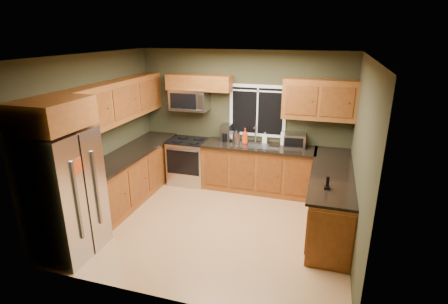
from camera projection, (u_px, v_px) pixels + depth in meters
The scene contains 29 objects.
floor at pixel (215, 224), 5.79m from camera, with size 4.20×4.20×0.00m, color #B3814E.
ceiling at pixel (213, 55), 4.91m from camera, with size 4.20×4.20×0.00m, color white.
back_wall at pixel (243, 120), 6.98m from camera, with size 4.20×4.20×0.00m, color #34341F.
front_wall at pixel (161, 197), 3.72m from camera, with size 4.20×4.20×0.00m, color #34341F.
left_wall at pixel (97, 135), 5.92m from camera, with size 3.60×3.60×0.00m, color #34341F.
right_wall at pixel (360, 160), 4.78m from camera, with size 3.60×3.60×0.00m, color #34341F.
window at pixel (257, 111), 6.81m from camera, with size 1.12×0.03×1.02m.
base_cabinets_left at pixel (132, 176), 6.57m from camera, with size 0.60×2.65×0.90m, color brown.
countertop_left at pixel (131, 152), 6.40m from camera, with size 0.65×2.65×0.04m, color black.
base_cabinets_back at pixel (259, 169), 6.89m from camera, with size 2.17×0.60×0.90m, color brown.
countertop_back at pixel (259, 147), 6.71m from camera, with size 2.17×0.65×0.04m, color black.
base_cabinets_peninsula at pixel (331, 199), 5.64m from camera, with size 0.60×2.52×0.90m.
countertop_peninsula at pixel (332, 172), 5.50m from camera, with size 0.65×2.50×0.04m, color black.
upper_cabinets_left at pixel (118, 101), 6.14m from camera, with size 0.33×2.65×0.72m, color brown.
upper_cabinets_back_left at pixel (199, 83), 6.82m from camera, with size 1.30×0.33×0.30m, color brown.
upper_cabinets_back_right at pixel (319, 100), 6.26m from camera, with size 1.30×0.33×0.72m, color brown.
upper_cabinet_over_fridge at pixel (52, 114), 4.43m from camera, with size 0.72×0.90×0.38m, color brown.
refrigerator at pixel (65, 194), 4.80m from camera, with size 0.74×0.90×1.80m.
range at pixel (189, 161), 7.25m from camera, with size 0.76×0.69×0.94m.
microwave at pixel (189, 100), 6.96m from camera, with size 0.76×0.41×0.42m.
sink at pixel (253, 144), 6.75m from camera, with size 0.60×0.42×0.36m.
toaster_oven at pixel (295, 140), 6.61m from camera, with size 0.43×0.35×0.25m.
coffee_maker at pixel (226, 133), 7.00m from camera, with size 0.20×0.27×0.32m.
kettle at pixel (236, 137), 6.82m from camera, with size 0.17×0.17×0.27m.
paper_towel_roll at pixel (283, 138), 6.73m from camera, with size 0.13×0.13×0.27m.
soap_bottle_a at pixel (245, 136), 6.78m from camera, with size 0.12×0.12×0.31m, color red.
soap_bottle_b at pixel (265, 138), 6.86m from camera, with size 0.09×0.09×0.20m, color white.
soap_bottle_c at pixel (234, 136), 7.01m from camera, with size 0.14×0.14×0.18m, color white.
cordless_phone at pixel (327, 185), 4.86m from camera, with size 0.09×0.09×0.19m.
Camera 1 is at (1.61, -4.82, 3.03)m, focal length 28.00 mm.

